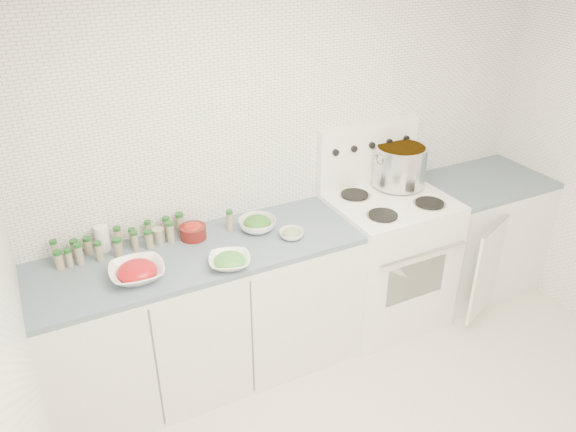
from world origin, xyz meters
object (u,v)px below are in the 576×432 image
Objects in this scene: stock_pot at (400,164)px; bowl_tomato at (137,271)px; stove at (385,256)px; bowl_snowpea at (230,261)px.

stock_pot is 1.86m from bowl_tomato.
stove reaches higher than stock_pot.
stock_pot reaches higher than bowl_snowpea.
bowl_snowpea is (-1.37, -0.36, -0.16)m from stock_pot.
bowl_tomato is at bearing -176.44° from stove.
stock_pot is 1.32× the size of bowl_snowpea.
stock_pot is at bearing 14.75° from bowl_snowpea.
stove reaches higher than bowl_snowpea.
stove is at bearing 3.56° from bowl_tomato.
stock_pot is 1.23× the size of bowl_tomato.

